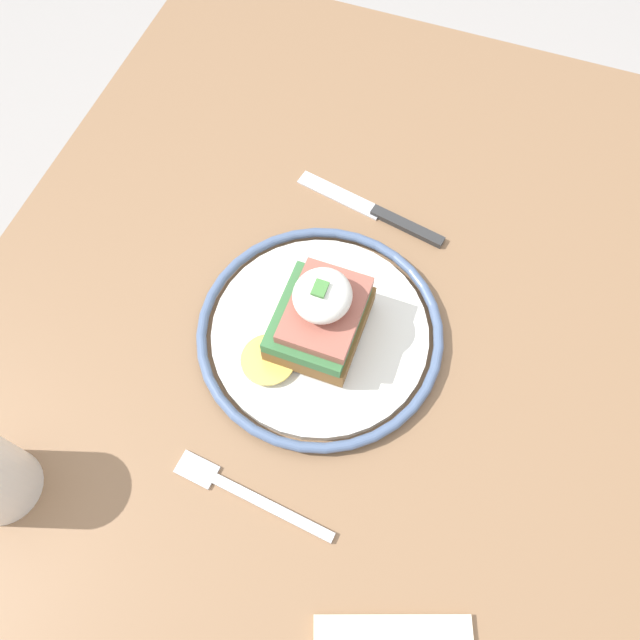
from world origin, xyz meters
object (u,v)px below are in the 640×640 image
sandwich (320,316)px  knife (381,214)px  plate (320,332)px  fork (246,494)px

sandwich → knife: size_ratio=0.70×
plate → sandwich: bearing=-177.8°
sandwich → fork: 0.17m
sandwich → plate: bearing=2.2°
plate → fork: (-0.17, 0.01, -0.01)m
sandwich → fork: (-0.17, 0.01, -0.04)m
fork → plate: bearing=-3.0°
sandwich → knife: sandwich is taller
plate → fork: 0.17m
sandwich → knife: bearing=-4.8°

